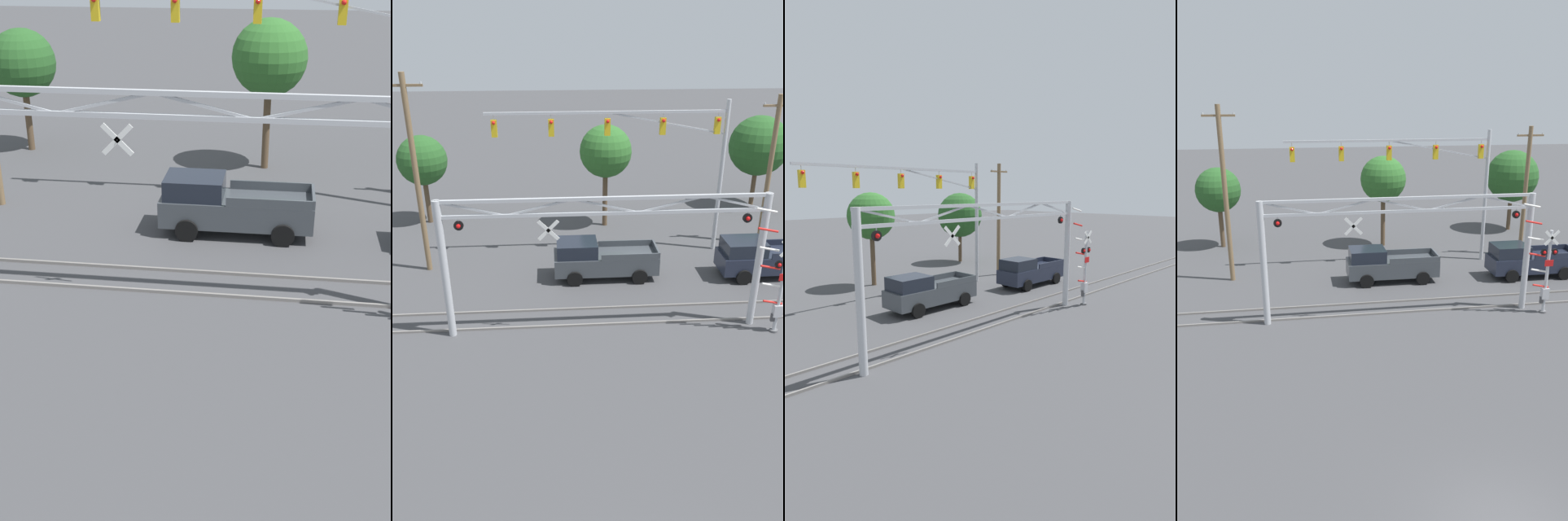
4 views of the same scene
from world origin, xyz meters
TOP-DOWN VIEW (x-y plane):
  - rail_track_near at (0.00, 13.85)m, footprint 80.00×0.08m
  - rail_track_far at (0.00, 15.29)m, footprint 80.00×0.08m
  - crossing_gantry at (-0.01, 13.57)m, footprint 13.39×0.32m
  - crossing_signal_mast at (7.24, 12.82)m, footprint 2.01×0.35m
  - traffic_signal_span at (3.76, 21.77)m, footprint 12.95×0.39m
  - pickup_truck_lead at (0.31, 18.60)m, footprint 5.36×2.12m
  - pickup_truck_following at (8.93, 18.14)m, footprint 5.37×2.12m
  - utility_pole_right at (10.37, 22.38)m, footprint 1.80×0.28m
  - background_tree_beyond_span at (12.38, 29.14)m, footprint 4.12×4.12m
  - background_tree_far_left_verge at (1.33, 26.13)m, footprint 3.27×3.27m

SIDE VIEW (x-z plane):
  - rail_track_near at x=0.00m, z-range 0.00..0.10m
  - rail_track_far at x=0.00m, z-range 0.00..0.10m
  - pickup_truck_lead at x=0.31m, z-range -0.01..2.06m
  - pickup_truck_following at x=8.93m, z-range -0.01..2.06m
  - crossing_signal_mast at x=7.24m, z-range -0.70..5.04m
  - crossing_gantry at x=-0.01m, z-range 0.91..6.97m
  - background_tree_beyond_span at x=12.38m, z-range 1.16..7.63m
  - utility_pole_right at x=10.37m, z-range 0.15..8.85m
  - background_tree_far_left_verge at x=1.33m, z-range 1.61..8.15m
  - traffic_signal_span at x=3.76m, z-range 1.86..10.41m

